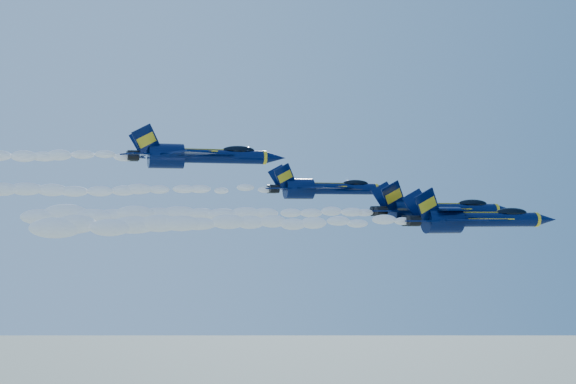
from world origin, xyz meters
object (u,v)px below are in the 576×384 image
object	(u,v)px
jet_second	(436,210)
jet_third	(324,188)
jet_lead	(473,219)
jet_fourth	(198,156)

from	to	relation	value
jet_second	jet_third	size ratio (longest dim) A/B	1.15
jet_lead	jet_third	bearing A→B (deg)	138.64
jet_lead	jet_fourth	xyz separation A→B (m)	(-26.01, 20.51, 7.71)
jet_second	jet_lead	bearing A→B (deg)	-69.64
jet_lead	jet_fourth	bearing A→B (deg)	141.74
jet_lead	jet_third	distance (m)	17.55
jet_second	jet_fourth	xyz separation A→B (m)	(-24.20, 15.63, 6.67)
jet_second	jet_fourth	world-z (taller)	jet_fourth
jet_second	jet_fourth	distance (m)	29.57
jet_lead	jet_second	size ratio (longest dim) A/B	1.03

